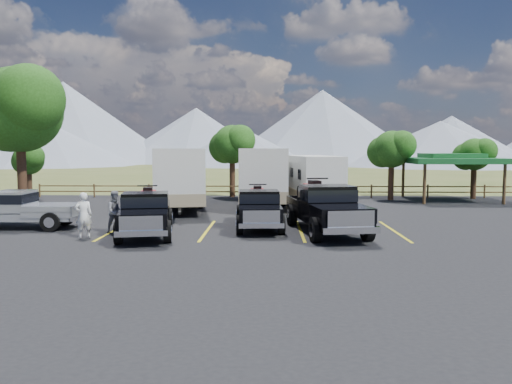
{
  "coord_description": "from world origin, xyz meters",
  "views": [
    {
      "loc": [
        0.62,
        -17.18,
        3.56
      ],
      "look_at": [
        0.07,
        5.19,
        1.6
      ],
      "focal_mm": 35.0,
      "sensor_mm": 36.0,
      "label": 1
    }
  ],
  "objects_px": {
    "tree_big_nw": "(19,110)",
    "person_b": "(116,212)",
    "trailer_left": "(179,178)",
    "person_a": "(84,215)",
    "rig_right": "(325,207)",
    "trailer_right": "(312,180)",
    "trailer_center": "(263,176)",
    "pavilion": "(451,160)",
    "rig_center": "(259,207)",
    "rig_left": "(146,212)",
    "pickup_silver": "(18,209)"
  },
  "relations": [
    {
      "from": "rig_center",
      "to": "trailer_center",
      "type": "bearing_deg",
      "value": 85.81
    },
    {
      "from": "pavilion",
      "to": "person_a",
      "type": "xyz_separation_m",
      "value": [
        -19.66,
        -14.87,
        -1.85
      ]
    },
    {
      "from": "pavilion",
      "to": "trailer_center",
      "type": "height_order",
      "value": "trailer_center"
    },
    {
      "from": "pickup_silver",
      "to": "rig_left",
      "type": "bearing_deg",
      "value": 75.15
    },
    {
      "from": "rig_center",
      "to": "pickup_silver",
      "type": "bearing_deg",
      "value": 179.73
    },
    {
      "from": "pickup_silver",
      "to": "pavilion",
      "type": "bearing_deg",
      "value": 116.62
    },
    {
      "from": "rig_center",
      "to": "person_b",
      "type": "height_order",
      "value": "rig_center"
    },
    {
      "from": "rig_left",
      "to": "trailer_right",
      "type": "xyz_separation_m",
      "value": [
        7.66,
        9.97,
        0.67
      ]
    },
    {
      "from": "rig_left",
      "to": "rig_right",
      "type": "xyz_separation_m",
      "value": [
        7.4,
        0.8,
        0.13
      ]
    },
    {
      "from": "rig_center",
      "to": "pavilion",
      "type": "bearing_deg",
      "value": 40.06
    },
    {
      "from": "trailer_left",
      "to": "person_b",
      "type": "relative_size",
      "value": 5.78
    },
    {
      "from": "tree_big_nw",
      "to": "rig_right",
      "type": "bearing_deg",
      "value": -18.84
    },
    {
      "from": "trailer_center",
      "to": "person_b",
      "type": "height_order",
      "value": "trailer_center"
    },
    {
      "from": "trailer_right",
      "to": "rig_right",
      "type": "bearing_deg",
      "value": -99.08
    },
    {
      "from": "rig_center",
      "to": "rig_left",
      "type": "bearing_deg",
      "value": -160.09
    },
    {
      "from": "pickup_silver",
      "to": "person_b",
      "type": "distance_m",
      "value": 4.74
    },
    {
      "from": "rig_right",
      "to": "trailer_left",
      "type": "xyz_separation_m",
      "value": [
        -7.53,
        7.65,
        0.77
      ]
    },
    {
      "from": "tree_big_nw",
      "to": "person_b",
      "type": "xyz_separation_m",
      "value": [
        6.79,
        -5.65,
        -4.68
      ]
    },
    {
      "from": "rig_left",
      "to": "trailer_left",
      "type": "bearing_deg",
      "value": 80.47
    },
    {
      "from": "pickup_silver",
      "to": "person_b",
      "type": "height_order",
      "value": "person_b"
    },
    {
      "from": "trailer_center",
      "to": "trailer_left",
      "type": "bearing_deg",
      "value": -163.68
    },
    {
      "from": "trailer_left",
      "to": "trailer_center",
      "type": "xyz_separation_m",
      "value": [
        4.81,
        1.49,
        0.0
      ]
    },
    {
      "from": "trailer_left",
      "to": "person_a",
      "type": "height_order",
      "value": "trailer_left"
    },
    {
      "from": "tree_big_nw",
      "to": "rig_right",
      "type": "relative_size",
      "value": 1.14
    },
    {
      "from": "pavilion",
      "to": "person_b",
      "type": "bearing_deg",
      "value": -144.01
    },
    {
      "from": "rig_center",
      "to": "trailer_right",
      "type": "distance_m",
      "value": 8.61
    },
    {
      "from": "tree_big_nw",
      "to": "person_a",
      "type": "bearing_deg",
      "value": -49.53
    },
    {
      "from": "rig_right",
      "to": "person_b",
      "type": "xyz_separation_m",
      "value": [
        -8.78,
        -0.33,
        -0.19
      ]
    },
    {
      "from": "tree_big_nw",
      "to": "trailer_center",
      "type": "relative_size",
      "value": 0.77
    },
    {
      "from": "rig_left",
      "to": "trailer_right",
      "type": "bearing_deg",
      "value": 42.05
    },
    {
      "from": "trailer_left",
      "to": "rig_center",
      "type": "bearing_deg",
      "value": -64.2
    },
    {
      "from": "person_a",
      "to": "pavilion",
      "type": "bearing_deg",
      "value": -165.75
    },
    {
      "from": "trailer_right",
      "to": "tree_big_nw",
      "type": "bearing_deg",
      "value": -173.74
    },
    {
      "from": "rig_right",
      "to": "person_b",
      "type": "height_order",
      "value": "rig_right"
    },
    {
      "from": "rig_left",
      "to": "trailer_left",
      "type": "xyz_separation_m",
      "value": [
        -0.13,
        8.45,
        0.9
      ]
    },
    {
      "from": "rig_right",
      "to": "trailer_right",
      "type": "relative_size",
      "value": 0.77
    },
    {
      "from": "trailer_right",
      "to": "person_b",
      "type": "relative_size",
      "value": 5.07
    },
    {
      "from": "pavilion",
      "to": "trailer_right",
      "type": "xyz_separation_m",
      "value": [
        -9.72,
        -4.11,
        -1.14
      ]
    },
    {
      "from": "rig_left",
      "to": "rig_center",
      "type": "xyz_separation_m",
      "value": [
        4.57,
        1.96,
        -0.04
      ]
    },
    {
      "from": "pavilion",
      "to": "rig_right",
      "type": "height_order",
      "value": "pavilion"
    },
    {
      "from": "pavilion",
      "to": "trailer_left",
      "type": "relative_size",
      "value": 0.61
    },
    {
      "from": "pavilion",
      "to": "trailer_right",
      "type": "distance_m",
      "value": 10.61
    },
    {
      "from": "rig_center",
      "to": "person_b",
      "type": "bearing_deg",
      "value": -169.2
    },
    {
      "from": "rig_right",
      "to": "trailer_center",
      "type": "distance_m",
      "value": 9.57
    },
    {
      "from": "pickup_silver",
      "to": "person_a",
      "type": "height_order",
      "value": "person_a"
    },
    {
      "from": "tree_big_nw",
      "to": "pavilion",
      "type": "relative_size",
      "value": 1.26
    },
    {
      "from": "pavilion",
      "to": "person_a",
      "type": "distance_m",
      "value": 24.72
    },
    {
      "from": "trailer_center",
      "to": "person_b",
      "type": "distance_m",
      "value": 11.29
    },
    {
      "from": "trailer_left",
      "to": "trailer_right",
      "type": "xyz_separation_m",
      "value": [
        7.79,
        1.52,
        -0.23
      ]
    },
    {
      "from": "trailer_right",
      "to": "person_b",
      "type": "bearing_deg",
      "value": -141.0
    }
  ]
}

